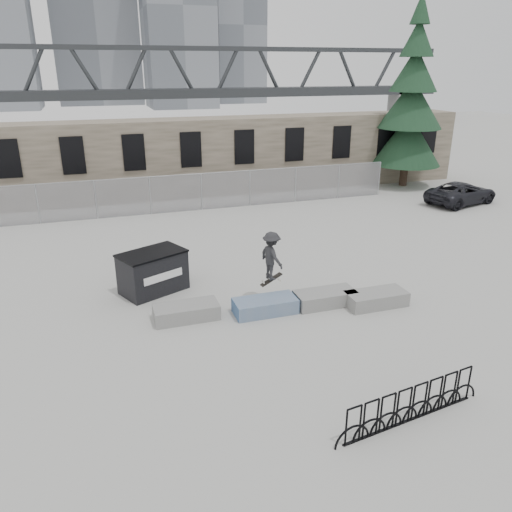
# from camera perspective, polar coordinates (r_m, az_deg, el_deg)

# --- Properties ---
(ground) EXTENTS (120.00, 120.00, 0.00)m
(ground) POSITION_cam_1_polar(r_m,az_deg,el_deg) (16.41, 3.31, -5.91)
(ground) COLOR #A5A4A0
(ground) RESTS_ON ground
(stone_wall) EXTENTS (36.00, 2.58, 4.50)m
(stone_wall) POSITION_cam_1_polar(r_m,az_deg,el_deg) (30.76, -7.86, 11.11)
(stone_wall) COLOR #665B4B
(stone_wall) RESTS_ON ground
(chainlink_fence) EXTENTS (22.06, 0.06, 2.02)m
(chainlink_fence) POSITION_cam_1_polar(r_m,az_deg,el_deg) (27.40, -6.25, 7.37)
(chainlink_fence) COLOR gray
(chainlink_fence) RESTS_ON ground
(planter_far_left) EXTENTS (2.00, 0.90, 0.48)m
(planter_far_left) POSITION_cam_1_polar(r_m,az_deg,el_deg) (15.74, -7.97, -6.26)
(planter_far_left) COLOR gray
(planter_far_left) RESTS_ON ground
(planter_center_left) EXTENTS (2.00, 0.90, 0.48)m
(planter_center_left) POSITION_cam_1_polar(r_m,az_deg,el_deg) (15.96, 1.05, -5.65)
(planter_center_left) COLOR #2D5489
(planter_center_left) RESTS_ON ground
(planter_center_right) EXTENTS (2.00, 0.90, 0.48)m
(planter_center_right) POSITION_cam_1_polar(r_m,az_deg,el_deg) (16.63, 7.90, -4.71)
(planter_center_right) COLOR gray
(planter_center_right) RESTS_ON ground
(planter_offset) EXTENTS (2.00, 0.90, 0.48)m
(planter_offset) POSITION_cam_1_polar(r_m,az_deg,el_deg) (16.89, 13.56, -4.69)
(planter_offset) COLOR gray
(planter_offset) RESTS_ON ground
(dumpster) EXTENTS (2.55, 2.13, 1.44)m
(dumpster) POSITION_cam_1_polar(r_m,az_deg,el_deg) (17.62, -11.70, -1.77)
(dumpster) COLOR black
(dumpster) RESTS_ON ground
(bike_rack) EXTENTS (4.01, 0.63, 0.90)m
(bike_rack) POSITION_cam_1_polar(r_m,az_deg,el_deg) (11.92, 17.35, -15.88)
(bike_rack) COLOR black
(bike_rack) RESTS_ON ground
(spruce_tree) EXTENTS (4.34, 4.34, 11.50)m
(spruce_tree) POSITION_cam_1_polar(r_m,az_deg,el_deg) (33.98, 17.27, 15.83)
(spruce_tree) COLOR #38281E
(spruce_tree) RESTS_ON ground
(truss_bridge) EXTENTS (70.00, 3.00, 9.80)m
(truss_bridge) POSITION_cam_1_polar(r_m,az_deg,el_deg) (70.39, -5.77, 18.16)
(truss_bridge) COLOR #2D3033
(truss_bridge) RESTS_ON ground
(suv) EXTENTS (4.85, 3.11, 1.24)m
(suv) POSITION_cam_1_polar(r_m,az_deg,el_deg) (30.91, 22.43, 6.68)
(suv) COLOR black
(suv) RESTS_ON ground
(skateboarder) EXTENTS (0.86, 1.17, 1.82)m
(skateboarder) POSITION_cam_1_polar(r_m,az_deg,el_deg) (16.13, 1.78, 0.00)
(skateboarder) COLOR #262629
(skateboarder) RESTS_ON ground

